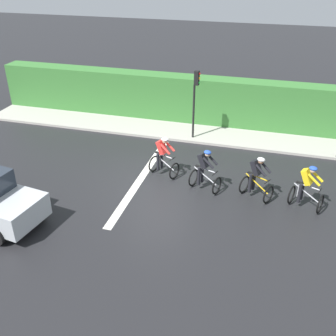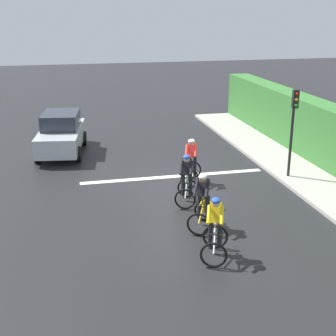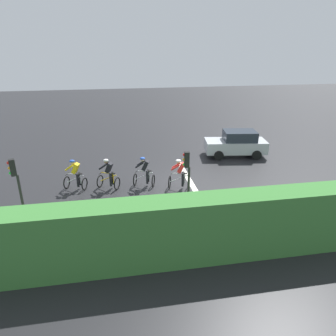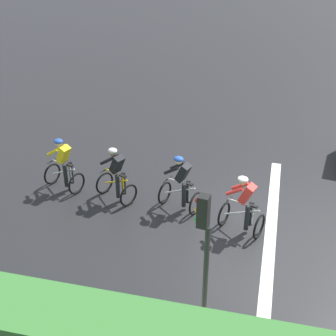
{
  "view_description": "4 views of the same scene",
  "coord_description": "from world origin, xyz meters",
  "px_view_note": "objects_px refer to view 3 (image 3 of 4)",
  "views": [
    {
      "loc": [
        12.84,
        4.11,
        7.98
      ],
      "look_at": [
        0.78,
        0.74,
        1.05
      ],
      "focal_mm": 42.08,
      "sensor_mm": 36.0,
      "label": 1
    },
    {
      "loc": [
        4.0,
        15.99,
        6.06
      ],
      "look_at": [
        0.84,
        2.16,
        1.3
      ],
      "focal_mm": 51.14,
      "sensor_mm": 36.0,
      "label": 2
    },
    {
      "loc": [
        -15.23,
        3.41,
        7.25
      ],
      "look_at": [
        0.27,
        0.69,
        0.93
      ],
      "focal_mm": 33.27,
      "sensor_mm": 36.0,
      "label": 3
    },
    {
      "loc": [
        -10.88,
        -0.28,
        7.8
      ],
      "look_at": [
        0.82,
        2.51,
        0.91
      ],
      "focal_mm": 50.98,
      "sensor_mm": 36.0,
      "label": 4
    }
  ],
  "objects_px": {
    "traffic_light_far_junction": "(18,187)",
    "cyclist_lead": "(75,175)",
    "cyclist_second": "(109,175)",
    "cyclist_mid": "(145,172)",
    "cyclist_fourth": "(180,175)",
    "car_silver": "(236,143)",
    "traffic_light_near_crossing": "(187,178)"
  },
  "relations": [
    {
      "from": "cyclist_lead",
      "to": "traffic_light_near_crossing",
      "type": "bearing_deg",
      "value": -132.36
    },
    {
      "from": "cyclist_lead",
      "to": "traffic_light_near_crossing",
      "type": "distance_m",
      "value": 6.85
    },
    {
      "from": "cyclist_second",
      "to": "car_silver",
      "type": "bearing_deg",
      "value": -66.12
    },
    {
      "from": "traffic_light_near_crossing",
      "to": "traffic_light_far_junction",
      "type": "height_order",
      "value": "same"
    },
    {
      "from": "cyclist_lead",
      "to": "cyclist_mid",
      "type": "height_order",
      "value": "same"
    },
    {
      "from": "cyclist_second",
      "to": "traffic_light_far_junction",
      "type": "xyz_separation_m",
      "value": [
        -4.03,
        3.27,
        1.43
      ]
    },
    {
      "from": "cyclist_second",
      "to": "car_silver",
      "type": "xyz_separation_m",
      "value": [
        3.82,
        -8.63,
        0.08
      ]
    },
    {
      "from": "cyclist_mid",
      "to": "traffic_light_far_junction",
      "type": "bearing_deg",
      "value": 127.67
    },
    {
      "from": "traffic_light_far_junction",
      "to": "cyclist_mid",
      "type": "bearing_deg",
      "value": -52.33
    },
    {
      "from": "traffic_light_far_junction",
      "to": "cyclist_lead",
      "type": "bearing_deg",
      "value": -20.06
    },
    {
      "from": "cyclist_second",
      "to": "cyclist_fourth",
      "type": "height_order",
      "value": "same"
    },
    {
      "from": "cyclist_second",
      "to": "cyclist_mid",
      "type": "height_order",
      "value": "same"
    },
    {
      "from": "cyclist_second",
      "to": "cyclist_mid",
      "type": "relative_size",
      "value": 1.0
    },
    {
      "from": "cyclist_lead",
      "to": "traffic_light_far_junction",
      "type": "bearing_deg",
      "value": 159.94
    },
    {
      "from": "cyclist_lead",
      "to": "cyclist_mid",
      "type": "xyz_separation_m",
      "value": [
        -0.23,
        -3.63,
        0.0
      ]
    },
    {
      "from": "traffic_light_near_crossing",
      "to": "traffic_light_far_junction",
      "type": "relative_size",
      "value": 1.0
    },
    {
      "from": "cyclist_second",
      "to": "car_silver",
      "type": "distance_m",
      "value": 9.43
    },
    {
      "from": "cyclist_fourth",
      "to": "traffic_light_near_crossing",
      "type": "bearing_deg",
      "value": 172.4
    },
    {
      "from": "cyclist_fourth",
      "to": "traffic_light_far_junction",
      "type": "bearing_deg",
      "value": 115.53
    },
    {
      "from": "cyclist_mid",
      "to": "cyclist_second",
      "type": "bearing_deg",
      "value": 88.99
    },
    {
      "from": "cyclist_fourth",
      "to": "cyclist_mid",
      "type": "bearing_deg",
      "value": 69.85
    },
    {
      "from": "cyclist_lead",
      "to": "traffic_light_near_crossing",
      "type": "xyz_separation_m",
      "value": [
        -4.52,
        -4.95,
        1.43
      ]
    },
    {
      "from": "car_silver",
      "to": "traffic_light_near_crossing",
      "type": "distance_m",
      "value": 9.86
    },
    {
      "from": "car_silver",
      "to": "traffic_light_near_crossing",
      "type": "bearing_deg",
      "value": 146.46
    },
    {
      "from": "cyclist_lead",
      "to": "cyclist_fourth",
      "type": "height_order",
      "value": "same"
    },
    {
      "from": "car_silver",
      "to": "traffic_light_far_junction",
      "type": "xyz_separation_m",
      "value": [
        -7.85,
        11.89,
        1.35
      ]
    },
    {
      "from": "cyclist_fourth",
      "to": "car_silver",
      "type": "xyz_separation_m",
      "value": [
        4.51,
        -4.91,
        0.08
      ]
    },
    {
      "from": "cyclist_mid",
      "to": "car_silver",
      "type": "xyz_separation_m",
      "value": [
        3.85,
        -6.72,
        0.08
      ]
    },
    {
      "from": "cyclist_mid",
      "to": "car_silver",
      "type": "bearing_deg",
      "value": -60.16
    },
    {
      "from": "cyclist_second",
      "to": "cyclist_mid",
      "type": "bearing_deg",
      "value": -91.01
    },
    {
      "from": "traffic_light_near_crossing",
      "to": "cyclist_mid",
      "type": "bearing_deg",
      "value": 17.12
    },
    {
      "from": "cyclist_second",
      "to": "traffic_light_far_junction",
      "type": "relative_size",
      "value": 0.5
    }
  ]
}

